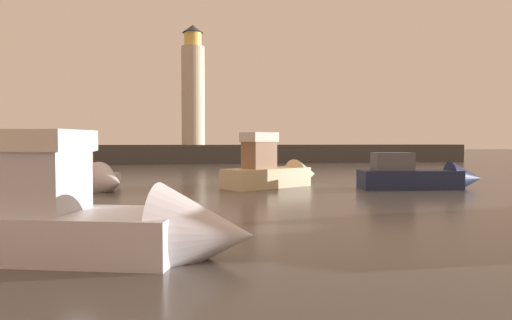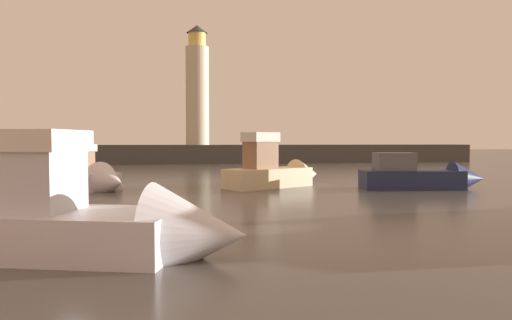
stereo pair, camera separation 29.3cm
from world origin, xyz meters
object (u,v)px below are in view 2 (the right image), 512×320
object	(u,v)px
motorboat_3	(278,171)
motorboat_4	(427,177)
lighthouse	(197,88)
motorboat_2	(89,219)
motorboat_5	(86,175)

from	to	relation	value
motorboat_3	motorboat_4	world-z (taller)	motorboat_3
lighthouse	motorboat_2	bearing A→B (deg)	-96.08
lighthouse	motorboat_4	xyz separation A→B (m)	(10.91, -31.96, -8.19)
motorboat_4	motorboat_5	size ratio (longest dim) A/B	1.02
motorboat_4	motorboat_5	distance (m)	18.75
motorboat_2	motorboat_3	bearing A→B (deg)	62.60
motorboat_2	motorboat_5	xyz separation A→B (m)	(-2.85, 15.60, -0.10)
motorboat_4	motorboat_5	xyz separation A→B (m)	(-18.48, 3.16, 0.07)
lighthouse	motorboat_5	world-z (taller)	lighthouse
lighthouse	motorboat_2	world-z (taller)	lighthouse
motorboat_4	motorboat_3	bearing A→B (deg)	160.31
lighthouse	motorboat_2	xyz separation A→B (m)	(-4.73, -44.41, -8.02)
lighthouse	motorboat_3	world-z (taller)	lighthouse
lighthouse	motorboat_2	distance (m)	45.37
motorboat_3	motorboat_5	xyz separation A→B (m)	(-10.74, 0.39, -0.13)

